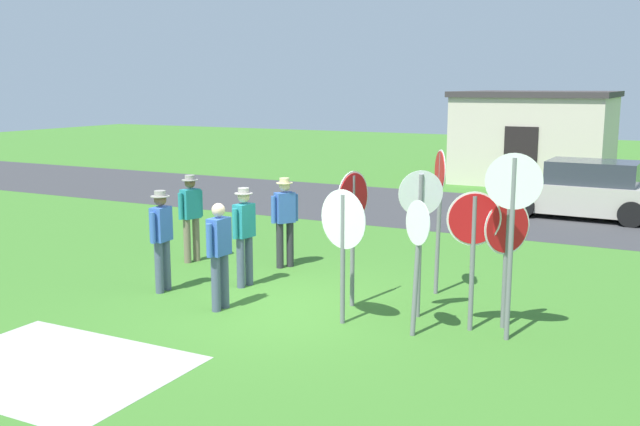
{
  "coord_description": "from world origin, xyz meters",
  "views": [
    {
      "loc": [
        5.72,
        -9.62,
        3.48
      ],
      "look_at": [
        0.11,
        1.26,
        1.3
      ],
      "focal_mm": 40.56,
      "sensor_mm": 36.0,
      "label": 1
    }
  ],
  "objects_px": {
    "parked_car_on_street": "(584,191)",
    "person_with_sunhat": "(244,231)",
    "stop_sign_tallest": "(420,219)",
    "person_in_dark_shirt": "(219,250)",
    "person_in_blue": "(162,235)",
    "stop_sign_leaning_right": "(512,213)",
    "stop_sign_low_front": "(353,214)",
    "person_near_signs": "(191,213)",
    "stop_sign_rear_left": "(417,246)",
    "stop_sign_far_back": "(507,242)",
    "stop_sign_center_cluster": "(473,237)",
    "stop_sign_rear_right": "(439,197)",
    "stop_sign_leaning_left": "(343,233)",
    "person_in_teal": "(284,216)"
  },
  "relations": [
    {
      "from": "parked_car_on_street",
      "to": "person_with_sunhat",
      "type": "distance_m",
      "value": 10.7
    },
    {
      "from": "stop_sign_tallest",
      "to": "person_in_dark_shirt",
      "type": "bearing_deg",
      "value": -159.78
    },
    {
      "from": "parked_car_on_street",
      "to": "person_in_blue",
      "type": "height_order",
      "value": "person_in_blue"
    },
    {
      "from": "stop_sign_tallest",
      "to": "person_in_blue",
      "type": "bearing_deg",
      "value": -171.13
    },
    {
      "from": "person_in_blue",
      "to": "stop_sign_leaning_right",
      "type": "bearing_deg",
      "value": 3.14
    },
    {
      "from": "parked_car_on_street",
      "to": "stop_sign_low_front",
      "type": "height_order",
      "value": "stop_sign_low_front"
    },
    {
      "from": "stop_sign_tallest",
      "to": "person_in_blue",
      "type": "xyz_separation_m",
      "value": [
        -4.33,
        -0.68,
        -0.53
      ]
    },
    {
      "from": "person_near_signs",
      "to": "stop_sign_tallest",
      "type": "bearing_deg",
      "value": -13.47
    },
    {
      "from": "stop_sign_rear_left",
      "to": "stop_sign_far_back",
      "type": "distance_m",
      "value": 1.35
    },
    {
      "from": "stop_sign_center_cluster",
      "to": "person_in_blue",
      "type": "distance_m",
      "value": 5.24
    },
    {
      "from": "stop_sign_rear_right",
      "to": "person_in_dark_shirt",
      "type": "height_order",
      "value": "stop_sign_rear_right"
    },
    {
      "from": "stop_sign_center_cluster",
      "to": "stop_sign_leaning_left",
      "type": "xyz_separation_m",
      "value": [
        -1.76,
        -0.56,
        -0.01
      ]
    },
    {
      "from": "person_in_dark_shirt",
      "to": "stop_sign_leaning_left",
      "type": "bearing_deg",
      "value": 7.88
    },
    {
      "from": "stop_sign_low_front",
      "to": "person_in_dark_shirt",
      "type": "height_order",
      "value": "stop_sign_low_front"
    },
    {
      "from": "stop_sign_rear_left",
      "to": "stop_sign_low_front",
      "type": "xyz_separation_m",
      "value": [
        -1.36,
        0.83,
        0.2
      ]
    },
    {
      "from": "stop_sign_far_back",
      "to": "person_in_dark_shirt",
      "type": "height_order",
      "value": "stop_sign_far_back"
    },
    {
      "from": "person_in_teal",
      "to": "stop_sign_rear_right",
      "type": "bearing_deg",
      "value": -6.95
    },
    {
      "from": "stop_sign_center_cluster",
      "to": "stop_sign_low_front",
      "type": "xyz_separation_m",
      "value": [
        -1.99,
        0.28,
        0.11
      ]
    },
    {
      "from": "person_in_dark_shirt",
      "to": "person_with_sunhat",
      "type": "bearing_deg",
      "value": 106.58
    },
    {
      "from": "person_in_teal",
      "to": "person_in_dark_shirt",
      "type": "relative_size",
      "value": 1.03
    },
    {
      "from": "person_in_dark_shirt",
      "to": "stop_sign_rear_left",
      "type": "bearing_deg",
      "value": 5.13
    },
    {
      "from": "stop_sign_leaning_right",
      "to": "person_in_blue",
      "type": "xyz_separation_m",
      "value": [
        -5.76,
        -0.32,
        -0.79
      ]
    },
    {
      "from": "stop_sign_rear_right",
      "to": "stop_sign_leaning_left",
      "type": "distance_m",
      "value": 2.26
    },
    {
      "from": "stop_sign_rear_left",
      "to": "person_with_sunhat",
      "type": "distance_m",
      "value": 3.66
    },
    {
      "from": "person_in_blue",
      "to": "person_with_sunhat",
      "type": "height_order",
      "value": "same"
    },
    {
      "from": "stop_sign_low_front",
      "to": "person_near_signs",
      "type": "height_order",
      "value": "stop_sign_low_front"
    },
    {
      "from": "stop_sign_leaning_right",
      "to": "stop_sign_rear_right",
      "type": "distance_m",
      "value": 2.31
    },
    {
      "from": "stop_sign_leaning_left",
      "to": "person_in_dark_shirt",
      "type": "height_order",
      "value": "stop_sign_leaning_left"
    },
    {
      "from": "stop_sign_rear_right",
      "to": "person_with_sunhat",
      "type": "bearing_deg",
      "value": -160.59
    },
    {
      "from": "stop_sign_rear_left",
      "to": "stop_sign_low_front",
      "type": "distance_m",
      "value": 1.61
    },
    {
      "from": "person_in_blue",
      "to": "stop_sign_leaning_left",
      "type": "bearing_deg",
      "value": -1.83
    },
    {
      "from": "stop_sign_leaning_right",
      "to": "stop_sign_leaning_left",
      "type": "bearing_deg",
      "value": -169.59
    },
    {
      "from": "stop_sign_rear_right",
      "to": "stop_sign_center_cluster",
      "type": "height_order",
      "value": "stop_sign_rear_right"
    },
    {
      "from": "stop_sign_rear_right",
      "to": "person_in_dark_shirt",
      "type": "relative_size",
      "value": 1.44
    },
    {
      "from": "stop_sign_tallest",
      "to": "person_in_dark_shirt",
      "type": "xyz_separation_m",
      "value": [
        -2.88,
        -1.06,
        -0.56
      ]
    },
    {
      "from": "stop_sign_rear_left",
      "to": "stop_sign_rear_right",
      "type": "distance_m",
      "value": 2.18
    },
    {
      "from": "stop_sign_center_cluster",
      "to": "stop_sign_far_back",
      "type": "distance_m",
      "value": 0.52
    },
    {
      "from": "person_in_teal",
      "to": "parked_car_on_street",
      "type": "bearing_deg",
      "value": 62.11
    },
    {
      "from": "parked_car_on_street",
      "to": "person_near_signs",
      "type": "relative_size",
      "value": 2.5
    },
    {
      "from": "person_with_sunhat",
      "to": "person_in_dark_shirt",
      "type": "relative_size",
      "value": 1.03
    },
    {
      "from": "stop_sign_tallest",
      "to": "stop_sign_center_cluster",
      "type": "relative_size",
      "value": 1.11
    },
    {
      "from": "stop_sign_rear_right",
      "to": "stop_sign_leaning_left",
      "type": "relative_size",
      "value": 1.22
    },
    {
      "from": "person_near_signs",
      "to": "person_in_teal",
      "type": "bearing_deg",
      "value": 14.57
    },
    {
      "from": "person_with_sunhat",
      "to": "person_in_dark_shirt",
      "type": "distance_m",
      "value": 1.35
    },
    {
      "from": "stop_sign_leaning_right",
      "to": "stop_sign_leaning_left",
      "type": "xyz_separation_m",
      "value": [
        -2.32,
        -0.43,
        -0.41
      ]
    },
    {
      "from": "person_in_blue",
      "to": "person_in_dark_shirt",
      "type": "bearing_deg",
      "value": -14.89
    },
    {
      "from": "person_near_signs",
      "to": "person_in_blue",
      "type": "height_order",
      "value": "same"
    },
    {
      "from": "person_near_signs",
      "to": "stop_sign_rear_right",
      "type": "bearing_deg",
      "value": 1.04
    },
    {
      "from": "person_near_signs",
      "to": "person_in_dark_shirt",
      "type": "height_order",
      "value": "person_near_signs"
    },
    {
      "from": "person_near_signs",
      "to": "person_in_teal",
      "type": "xyz_separation_m",
      "value": [
        1.85,
        0.48,
        0.03
      ]
    }
  ]
}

